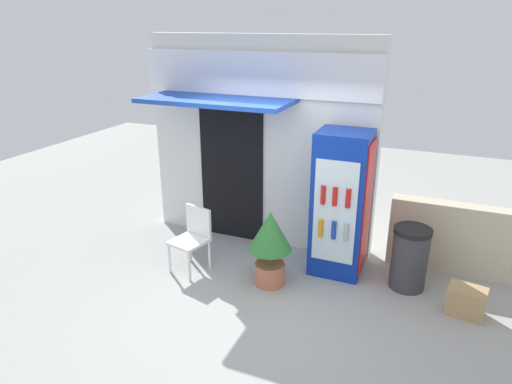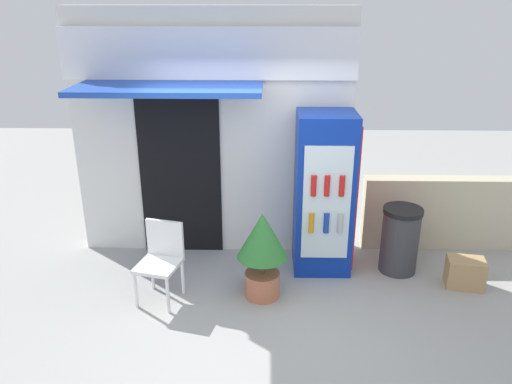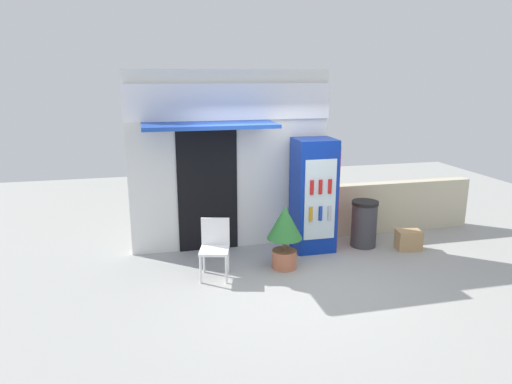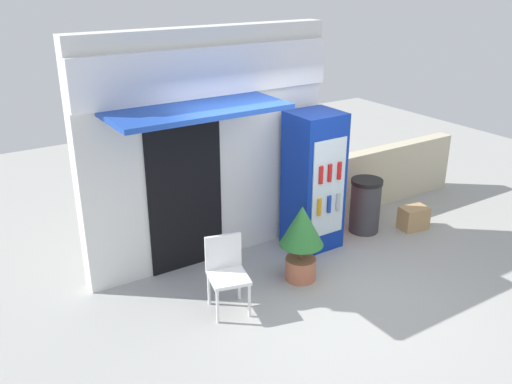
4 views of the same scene
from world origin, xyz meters
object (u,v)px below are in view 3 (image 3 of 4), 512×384
(potted_plant_near_shop, at_px, (285,230))
(cardboard_box, at_px, (408,240))
(drink_cooler, at_px, (314,195))
(plastic_chair, at_px, (215,244))
(trash_bin, at_px, (364,224))

(potted_plant_near_shop, xyz_separation_m, cardboard_box, (2.34, 0.25, -0.45))
(drink_cooler, relative_size, potted_plant_near_shop, 1.92)
(cardboard_box, bearing_deg, drink_cooler, 164.88)
(plastic_chair, bearing_deg, cardboard_box, 4.72)
(plastic_chair, distance_m, cardboard_box, 3.47)
(potted_plant_near_shop, xyz_separation_m, trash_bin, (1.65, 0.60, -0.21))
(cardboard_box, bearing_deg, plastic_chair, -175.28)
(drink_cooler, relative_size, trash_bin, 2.35)
(plastic_chair, bearing_deg, trash_bin, 12.98)
(potted_plant_near_shop, distance_m, cardboard_box, 2.39)
(cardboard_box, bearing_deg, trash_bin, 152.90)
(trash_bin, bearing_deg, drink_cooler, 174.76)
(plastic_chair, height_order, cardboard_box, plastic_chair)
(potted_plant_near_shop, relative_size, cardboard_box, 2.45)
(potted_plant_near_shop, height_order, cardboard_box, potted_plant_near_shop)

